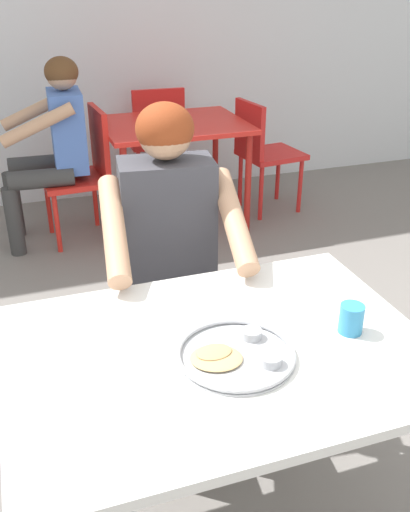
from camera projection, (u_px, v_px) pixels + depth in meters
table_foreground at (219, 371)px, 1.58m from camera, size 1.13×0.82×0.75m
thali_tray at (236, 354)px, 1.50m from camera, size 0.31×0.31×0.03m
drinking_cup at (351, 318)px, 1.59m from camera, size 0.07×0.07×0.09m
chair_foreground at (164, 279)px, 2.38m from camera, size 0.45×0.45×0.87m
diner_foreground at (172, 249)px, 2.08m from camera, size 0.54×0.59×1.26m
table_background_red at (174, 136)px, 3.87m from camera, size 0.95×0.77×0.74m
chair_red_left at (86, 167)px, 3.76m from camera, size 0.44×0.44×0.87m
chair_red_right at (263, 149)px, 4.18m from camera, size 0.47×0.44×0.83m
chair_red_far at (157, 135)px, 4.45m from camera, size 0.43×0.42×0.87m
patron_background at (53, 136)px, 3.62m from camera, size 0.56×0.50×1.19m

